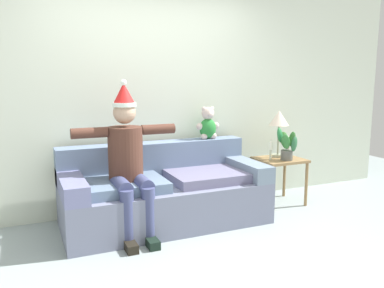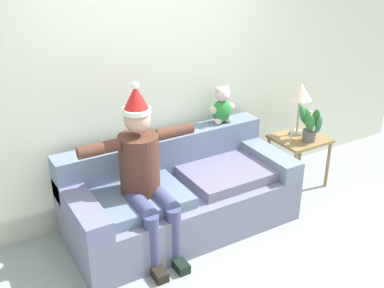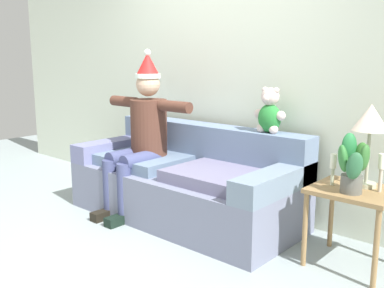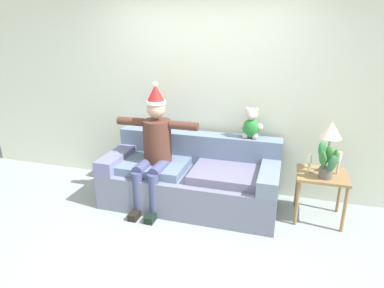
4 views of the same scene
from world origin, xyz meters
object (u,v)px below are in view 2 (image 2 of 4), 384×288
person_seated (144,171)px  side_table (299,145)px  candle_tall (292,129)px  candle_short (310,119)px  couch (179,195)px  table_lamp (301,94)px  teddy_bear (222,106)px  potted_plant (310,124)px

person_seated → side_table: (1.92, 0.20, -0.29)m
candle_tall → candle_short: 0.31m
couch → candle_tall: size_ratio=9.47×
table_lamp → candle_short: table_lamp is taller
person_seated → teddy_bear: (1.08, 0.46, 0.23)m
side_table → couch: bearing=-178.7°
couch → candle_short: (1.66, 0.07, 0.40)m
couch → teddy_bear: 0.98m
table_lamp → candle_tall: 0.38m
side_table → teddy_bear: bearing=162.9°
candle_tall → person_seated: bearing=-174.2°
side_table → person_seated: bearing=-174.1°
person_seated → candle_short: bearing=6.6°
teddy_bear → candle_tall: teddy_bear is taller
side_table → potted_plant: (0.02, -0.10, 0.27)m
couch → teddy_bear: size_ratio=5.52×
candle_short → teddy_bear: bearing=167.6°
table_lamp → candle_short: (0.11, -0.06, -0.29)m
potted_plant → candle_tall: 0.20m
side_table → candle_tall: size_ratio=2.52×
candle_tall → candle_short: (0.30, 0.06, 0.02)m
side_table → candle_short: (0.15, 0.04, 0.25)m
couch → person_seated: size_ratio=1.40×
couch → person_seated: (-0.42, -0.16, 0.44)m
teddy_bear → side_table: bearing=-17.1°
table_lamp → person_seated: bearing=-171.4°
couch → candle_short: 1.71m
potted_plant → candle_short: size_ratio=1.52×
couch → candle_tall: 1.40m
person_seated → potted_plant: bearing=2.8°
couch → potted_plant: bearing=-2.6°
side_table → candle_tall: (-0.15, -0.02, 0.23)m
couch → side_table: 1.51m
table_lamp → potted_plant: size_ratio=1.46×
teddy_bear → potted_plant: (0.86, -0.36, -0.24)m
person_seated → candle_short: 2.09m
person_seated → teddy_bear: person_seated is taller
teddy_bear → candle_short: bearing=-12.4°
potted_plant → candle_tall: (-0.17, 0.08, -0.04)m
person_seated → potted_plant: size_ratio=3.85×
teddy_bear → side_table: (0.84, -0.26, -0.52)m
person_seated → candle_tall: size_ratio=6.79×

